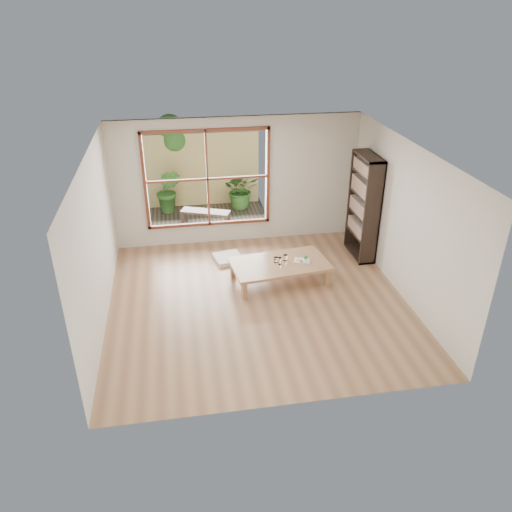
# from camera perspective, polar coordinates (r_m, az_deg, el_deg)

# --- Properties ---
(ground) EXTENTS (5.00, 5.00, 0.00)m
(ground) POSITION_cam_1_polar(r_m,az_deg,el_deg) (8.60, 0.17, -5.06)
(ground) COLOR #A87C54
(ground) RESTS_ON ground
(low_table) EXTENTS (1.83, 1.17, 0.38)m
(low_table) POSITION_cam_1_polar(r_m,az_deg,el_deg) (9.00, 2.73, -1.03)
(low_table) COLOR #A87F51
(low_table) RESTS_ON ground
(floor_cushion) EXTENTS (0.61, 0.61, 0.08)m
(floor_cushion) POSITION_cam_1_polar(r_m,az_deg,el_deg) (9.87, -3.20, -0.24)
(floor_cushion) COLOR white
(floor_cushion) RESTS_ON ground
(bookshelf) EXTENTS (0.33, 0.92, 2.04)m
(bookshelf) POSITION_cam_1_polar(r_m,az_deg,el_deg) (9.90, 12.20, 5.51)
(bookshelf) COLOR black
(bookshelf) RESTS_ON ground
(glass_tall) EXTENTS (0.07, 0.07, 0.13)m
(glass_tall) POSITION_cam_1_polar(r_m,az_deg,el_deg) (8.91, 2.74, -0.56)
(glass_tall) COLOR silver
(glass_tall) RESTS_ON low_table
(glass_mid) EXTENTS (0.08, 0.08, 0.11)m
(glass_mid) POSITION_cam_1_polar(r_m,az_deg,el_deg) (9.04, 3.38, -0.20)
(glass_mid) COLOR silver
(glass_mid) RESTS_ON low_table
(glass_short) EXTENTS (0.08, 0.08, 0.10)m
(glass_short) POSITION_cam_1_polar(r_m,az_deg,el_deg) (8.98, 2.30, -0.43)
(glass_short) COLOR silver
(glass_short) RESTS_ON low_table
(glass_small) EXTENTS (0.06, 0.06, 0.07)m
(glass_small) POSITION_cam_1_polar(r_m,az_deg,el_deg) (8.96, 2.24, -0.58)
(glass_small) COLOR silver
(glass_small) RESTS_ON low_table
(food_tray) EXTENTS (0.33, 0.28, 0.09)m
(food_tray) POSITION_cam_1_polar(r_m,az_deg,el_deg) (9.07, 5.38, -0.44)
(food_tray) COLOR white
(food_tray) RESTS_ON low_table
(deck) EXTENTS (2.80, 2.00, 0.05)m
(deck) POSITION_cam_1_polar(r_m,az_deg,el_deg) (11.67, -5.72, 4.03)
(deck) COLOR #3A322A
(deck) RESTS_ON ground
(garden_bench) EXTENTS (1.14, 0.71, 0.35)m
(garden_bench) POSITION_cam_1_polar(r_m,az_deg,el_deg) (11.27, -5.79, 4.88)
(garden_bench) COLOR black
(garden_bench) RESTS_ON deck
(bamboo_fence) EXTENTS (2.80, 0.06, 1.80)m
(bamboo_fence) POSITION_cam_1_polar(r_m,az_deg,el_deg) (12.29, -6.29, 9.72)
(bamboo_fence) COLOR tan
(bamboo_fence) RESTS_ON ground
(shrub_right) EXTENTS (0.83, 0.72, 0.92)m
(shrub_right) POSITION_cam_1_polar(r_m,az_deg,el_deg) (12.17, -1.68, 7.63)
(shrub_right) COLOR #335E22
(shrub_right) RESTS_ON deck
(shrub_left) EXTENTS (0.71, 0.64, 1.07)m
(shrub_left) POSITION_cam_1_polar(r_m,az_deg,el_deg) (12.04, -9.96, 7.35)
(shrub_left) COLOR #335E22
(shrub_left) RESTS_ON deck
(garden_tree) EXTENTS (1.04, 0.85, 2.22)m
(garden_tree) POSITION_cam_1_polar(r_m,az_deg,el_deg) (12.37, -9.78, 13.10)
(garden_tree) COLOR #4C3D2D
(garden_tree) RESTS_ON ground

